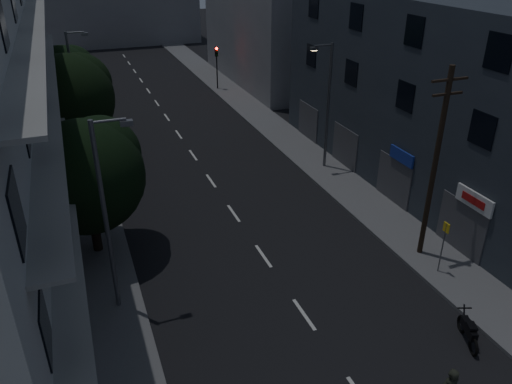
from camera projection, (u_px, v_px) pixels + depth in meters
ground at (191, 153)px, 35.75m from camera, size 160.00×160.00×0.00m
sidewalk_left at (82, 167)px, 33.33m from camera, size 3.00×90.00×0.15m
sidewalk_right at (287, 138)px, 38.11m from camera, size 3.00×90.00×0.15m
lane_markings at (172, 125)px, 40.96m from camera, size 0.15×60.50×0.01m
building_right at (443, 103)px, 27.92m from camera, size 6.19×28.00×11.00m
building_far_left at (4, 6)px, 47.46m from camera, size 6.00×20.00×16.00m
building_far_right at (261, 18)px, 50.78m from camera, size 6.00×20.00×13.00m
building_far_end at (111, 7)px, 70.96m from camera, size 24.00×8.00×10.00m
tree_near at (87, 172)px, 22.57m from camera, size 5.33×5.33×6.57m
tree_mid at (70, 95)px, 32.36m from camera, size 5.82×5.82×7.16m
tree_far at (64, 77)px, 38.44m from camera, size 5.19×5.19×6.42m
traffic_signal_far_right at (217, 59)px, 49.25m from camera, size 0.28×0.37×4.10m
traffic_signal_far_left at (76, 74)px, 43.79m from camera, size 0.28×0.37×4.10m
street_lamp_left_near at (107, 210)px, 18.71m from camera, size 1.51×0.25×8.00m
street_lamp_right at (327, 101)px, 31.30m from camera, size 1.51×0.25×8.00m
street_lamp_left_far at (76, 83)px, 35.09m from camera, size 1.51×0.25×8.00m
utility_pole at (435, 162)px, 22.03m from camera, size 1.80×0.24×9.00m
bus_stop_sign at (444, 238)px, 21.98m from camera, size 0.06×0.35×2.52m
motorcycle at (468, 331)px, 18.77m from camera, size 0.90×1.83×1.23m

